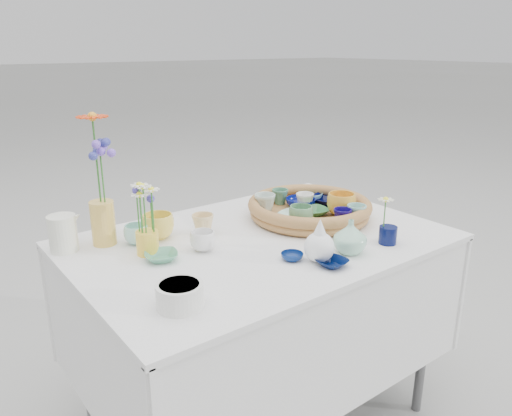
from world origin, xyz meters
TOP-DOWN VIEW (x-y plane):
  - wicker_tray at (0.28, 0.05)m, footprint 0.47×0.47m
  - tray_ceramic_0 at (0.31, 0.13)m, footprint 0.15×0.15m
  - tray_ceramic_1 at (0.42, 0.10)m, footprint 0.17×0.17m
  - tray_ceramic_2 at (0.37, -0.03)m, footprint 0.12×0.12m
  - tray_ceramic_3 at (0.29, 0.03)m, footprint 0.12×0.12m
  - tray_ceramic_4 at (0.17, -0.02)m, footprint 0.11×0.11m
  - tray_ceramic_5 at (0.19, 0.03)m, footprint 0.14×0.14m
  - tray_ceramic_6 at (0.15, 0.16)m, footprint 0.09×0.09m
  - tray_ceramic_7 at (0.30, 0.10)m, footprint 0.07×0.07m
  - tray_ceramic_8 at (0.41, 0.18)m, footprint 0.11×0.11m
  - tray_ceramic_9 at (0.29, -0.11)m, footprint 0.08×0.08m
  - tray_ceramic_10 at (0.17, -0.02)m, footprint 0.13×0.13m
  - tray_ceramic_11 at (0.35, -0.12)m, footprint 0.09×0.09m
  - tray_ceramic_12 at (0.27, 0.21)m, footprint 0.08×0.08m
  - loose_ceramic_0 at (-0.28, 0.21)m, footprint 0.15×0.15m
  - loose_ceramic_1 at (-0.13, 0.16)m, footprint 0.09×0.09m
  - loose_ceramic_2 at (-0.36, 0.04)m, footprint 0.13×0.13m
  - loose_ceramic_3 at (-0.21, 0.03)m, footprint 0.09×0.09m
  - loose_ceramic_4 at (-0.03, -0.21)m, footprint 0.07×0.07m
  - loose_ceramic_5 at (-0.36, 0.21)m, footprint 0.09×0.09m
  - loose_ceramic_6 at (0.04, -0.31)m, footprint 0.10×0.10m
  - fluted_bowl at (-0.45, -0.25)m, footprint 0.14×0.14m
  - bud_vase_paleblue at (0.03, -0.26)m, footprint 0.12×0.12m
  - bud_vase_seafoam at (0.15, -0.28)m, footprint 0.11×0.11m
  - bud_vase_cobalt at (0.32, -0.30)m, footprint 0.07×0.07m
  - single_daisy at (0.30, -0.29)m, footprint 0.07×0.07m
  - tall_vase_yellow at (-0.45, 0.27)m, footprint 0.10×0.10m
  - gerbera at (-0.45, 0.27)m, footprint 0.12×0.12m
  - hydrangea at (-0.44, 0.26)m, footprint 0.08×0.08m
  - white_pitcher at (-0.57, 0.30)m, footprint 0.14×0.10m
  - daisy_cup at (-0.37, 0.11)m, footprint 0.09×0.09m
  - daisy_posy at (-0.37, 0.11)m, footprint 0.11×0.11m

SIDE VIEW (x-z plane):
  - loose_ceramic_4 at x=-0.03m, z-range 0.77..0.79m
  - loose_ceramic_6 at x=0.04m, z-range 0.77..0.79m
  - loose_ceramic_2 at x=-0.36m, z-range 0.77..0.79m
  - tray_ceramic_10 at x=0.17m, z-range 0.78..0.81m
  - bud_vase_cobalt at x=0.32m, z-range 0.77..0.83m
  - tray_ceramic_3 at x=0.29m, z-range 0.78..0.81m
  - tray_ceramic_5 at x=0.19m, z-range 0.78..0.81m
  - fluted_bowl at x=-0.45m, z-range 0.77..0.83m
  - loose_ceramic_3 at x=-0.21m, z-range 0.77..0.83m
  - loose_ceramic_5 at x=-0.36m, z-range 0.77..0.83m
  - tray_ceramic_8 at x=0.41m, z-range 0.78..0.81m
  - tray_ceramic_1 at x=0.42m, z-range 0.78..0.82m
  - loose_ceramic_1 at x=-0.13m, z-range 0.77..0.84m
  - tray_ceramic_0 at x=0.31m, z-range 0.78..0.82m
  - wicker_tray at x=0.28m, z-range 0.77..0.84m
  - daisy_cup at x=-0.37m, z-range 0.77..0.84m
  - loose_ceramic_0 at x=-0.28m, z-range 0.77..0.85m
  - tray_ceramic_9 at x=0.29m, z-range 0.78..0.84m
  - tray_ceramic_12 at x=0.27m, z-range 0.78..0.85m
  - tray_ceramic_7 at x=0.30m, z-range 0.78..0.85m
  - tray_ceramic_11 at x=0.35m, z-range 0.78..0.85m
  - tray_ceramic_4 at x=0.17m, z-range 0.78..0.85m
  - tray_ceramic_6 at x=0.15m, z-range 0.78..0.86m
  - bud_vase_seafoam at x=0.15m, z-range 0.77..0.88m
  - white_pitcher at x=-0.57m, z-range 0.77..0.89m
  - tray_ceramic_2 at x=0.37m, z-range 0.78..0.87m
  - bud_vase_paleblue at x=0.03m, z-range 0.77..0.91m
  - tall_vase_yellow at x=-0.45m, z-range 0.77..0.91m
  - single_daisy at x=0.30m, z-range 0.82..0.93m
  - daisy_posy at x=-0.37m, z-range 0.84..1.00m
  - hydrangea at x=-0.44m, z-range 0.88..1.13m
  - gerbera at x=-0.45m, z-range 0.90..1.20m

